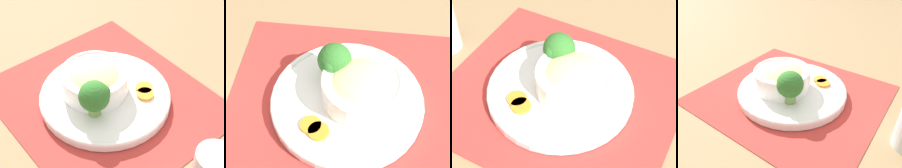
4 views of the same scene
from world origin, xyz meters
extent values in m
plane|color=#8C704C|center=(0.00, 0.00, 0.00)|extent=(4.00, 4.00, 0.00)
cube|color=#B2332D|center=(0.00, 0.00, 0.00)|extent=(0.47, 0.51, 0.00)
cylinder|color=white|center=(0.00, 0.00, 0.01)|extent=(0.29, 0.29, 0.02)
torus|color=white|center=(0.00, 0.00, 0.02)|extent=(0.29, 0.29, 0.01)
cylinder|color=white|center=(0.01, -0.03, 0.05)|extent=(0.15, 0.15, 0.05)
torus|color=white|center=(0.01, -0.03, 0.07)|extent=(0.15, 0.15, 0.01)
ellipsoid|color=beige|center=(0.01, -0.03, 0.06)|extent=(0.12, 0.12, 0.06)
cylinder|color=#759E51|center=(0.06, 0.02, 0.03)|extent=(0.03, 0.03, 0.03)
sphere|color=#2D6B28|center=(0.06, 0.02, 0.07)|extent=(0.07, 0.07, 0.07)
sphere|color=#2D6B28|center=(0.04, 0.03, 0.08)|extent=(0.03, 0.03, 0.03)
sphere|color=#2D6B28|center=(0.07, 0.02, 0.07)|extent=(0.03, 0.03, 0.03)
cylinder|color=orange|center=(-0.06, 0.07, 0.02)|extent=(0.04, 0.04, 0.01)
cylinder|color=orange|center=(-0.07, 0.05, 0.02)|extent=(0.04, 0.04, 0.01)
camera|label=1|loc=(0.41, 0.42, 0.62)|focal=60.00mm
camera|label=2|loc=(-0.41, 0.02, 0.60)|focal=60.00mm
camera|label=3|loc=(-0.46, -0.19, 0.57)|focal=60.00mm
camera|label=4|loc=(0.43, 0.23, 0.35)|focal=35.00mm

